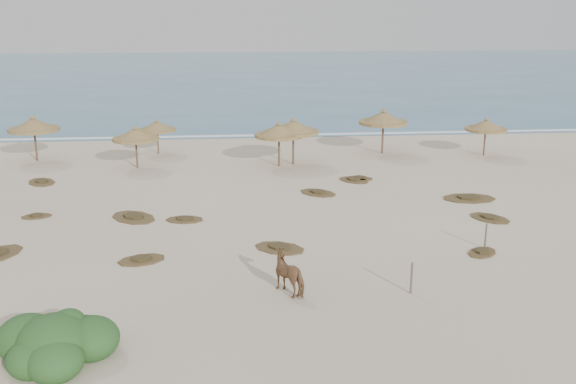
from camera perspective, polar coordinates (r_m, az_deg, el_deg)
name	(u,v)px	position (r m, az deg, el deg)	size (l,w,h in m)	color
ground	(273,257)	(26.57, -1.38, -5.77)	(160.00, 160.00, 0.00)	beige
ocean	(240,74)	(100.11, -4.28, 10.41)	(200.00, 100.00, 0.01)	#2B6382
foam_line	(251,136)	(51.59, -3.30, 5.03)	(70.00, 0.60, 0.01)	white
palapa_0	(34,125)	(45.71, -21.68, 5.53)	(4.36, 4.36, 3.09)	brown
palapa_1	(135,135)	(41.74, -13.41, 4.96)	(3.86, 3.86, 2.75)	brown
palapa_2	(157,127)	(45.64, -11.57, 5.71)	(2.85, 2.85, 2.46)	brown
palapa_3	(293,128)	(41.59, 0.47, 5.75)	(3.39, 3.39, 3.12)	brown
palapa_4	(279,131)	(41.03, -0.81, 5.44)	(3.89, 3.89, 2.96)	brown
palapa_5	(383,118)	(45.17, 8.48, 6.49)	(4.02, 4.02, 3.20)	brown
palapa_6	(486,126)	(46.17, 17.19, 5.65)	(3.37, 3.37, 2.68)	brown
horse	(291,273)	(23.15, 0.28, -7.20)	(0.80, 1.76, 1.49)	#986E45
fence_post_near	(412,278)	(23.51, 10.93, -7.52)	(0.09, 0.09, 1.19)	#645D4B
fence_post_far	(486,236)	(28.53, 17.17, -3.76)	(0.08, 0.08, 1.11)	#645D4B
bush	(55,343)	(20.25, -20.00, -12.52)	(3.60, 3.17, 1.61)	#2C5B27
scrub_1	(134,217)	(32.17, -13.57, -2.18)	(3.03, 3.06, 0.16)	brown
scrub_2	(185,219)	(31.35, -9.17, -2.41)	(1.95, 1.39, 0.16)	brown
scrub_3	(318,193)	(35.41, 2.68, -0.05)	(2.55, 2.48, 0.16)	brown
scrub_4	(490,218)	(32.67, 17.50, -2.21)	(2.30, 2.48, 0.16)	brown
scrub_5	(469,198)	(35.71, 15.79, -0.52)	(2.91, 1.94, 0.16)	brown
scrub_6	(42,182)	(40.22, -21.06, 0.84)	(2.33, 2.61, 0.16)	brown
scrub_7	(354,180)	(38.16, 5.87, 1.07)	(2.26, 2.32, 0.16)	brown
scrub_8	(36,216)	(33.77, -21.46, -2.00)	(1.61, 1.22, 0.16)	brown
scrub_9	(280,248)	(27.38, -0.74, -4.98)	(2.67, 2.40, 0.16)	brown
scrub_10	(360,178)	(38.64, 6.42, 1.25)	(1.87, 1.61, 0.16)	brown
scrub_11	(142,260)	(26.81, -12.88, -5.87)	(2.24, 1.83, 0.16)	brown
scrub_12	(482,252)	(28.09, 16.87, -5.14)	(1.82, 1.80, 0.16)	brown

